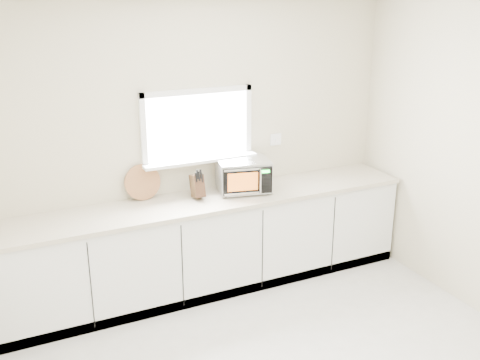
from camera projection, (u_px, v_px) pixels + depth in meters
back_wall at (197, 145)px, 5.33m from camera, size 4.00×0.17×2.70m
cabinets at (211, 245)px, 5.37m from camera, size 3.92×0.60×0.88m
countertop at (211, 200)px, 5.22m from camera, size 3.92×0.64×0.04m
microwave at (244, 175)px, 5.35m from camera, size 0.56×0.48×0.31m
knife_block at (197, 185)px, 5.18m from camera, size 0.10×0.20×0.29m
cutting_board at (143, 182)px, 5.14m from camera, size 0.33×0.08×0.33m
coffee_grinder at (256, 181)px, 5.37m from camera, size 0.12×0.12×0.20m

